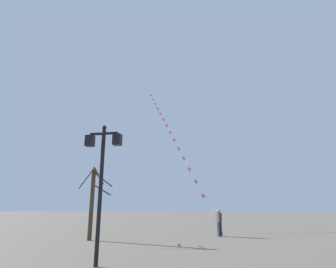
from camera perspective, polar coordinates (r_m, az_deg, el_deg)
ground_plane at (r=22.09m, az=7.84°, el=-19.61°), size 160.00×160.00×0.00m
twin_lantern_lamp_post at (r=9.97m, az=-13.60°, el=-6.32°), size 1.33×0.28×4.75m
kite_train at (r=32.28m, az=0.56°, el=0.13°), size 10.41×19.98×19.50m
kite_flyer at (r=19.21m, az=10.60°, el=-17.53°), size 0.40×0.62×1.71m
bare_tree at (r=17.25m, az=-15.45°, el=-13.22°), size 1.55×1.71×4.22m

